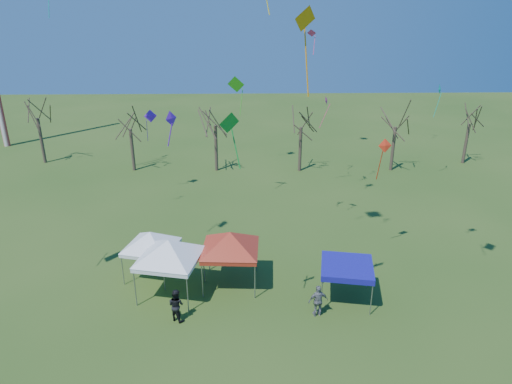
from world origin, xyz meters
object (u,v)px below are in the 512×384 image
tree_0 (34,102)px  person_grey (318,301)px  tree_4 (397,111)px  tree_2 (215,109)px  tent_white_west (168,244)px  tent_white_mid (150,235)px  tree_5 (472,109)px  tree_3 (302,111)px  tent_blue (347,268)px  person_dark (176,305)px  tent_red (230,236)px  tree_1 (129,114)px

tree_0 → person_grey: tree_0 is taller
tree_4 → tree_2: bearing=178.8°
tent_white_west → person_grey: tent_white_west is taller
tent_white_mid → tree_5: bearing=36.6°
tree_3 → tent_blue: 22.46m
tent_white_mid → person_dark: 5.13m
tree_2 → tree_3: 8.41m
tent_red → tent_white_mid: bearing=168.7°
tree_0 → tree_4: size_ratio=1.07×
person_dark → person_grey: size_ratio=1.00×
tree_1 → tree_3: (16.80, -0.60, 0.29)m
tree_4 → tree_5: size_ratio=1.06×
tree_5 → tree_1: bearing=-177.6°
tree_4 → tent_white_west: size_ratio=1.79×
tree_2 → tree_1: bearing=178.2°
tree_2 → tree_5: 26.15m
tree_5 → tent_white_west: 36.14m
tree_2 → tent_white_mid: 20.23m
tent_white_mid → person_grey: bearing=-23.7°
tree_0 → tree_2: tree_0 is taller
tree_0 → tent_blue: (26.90, -25.43, -4.47)m
tree_3 → person_grey: tree_3 is taller
tree_5 → tent_blue: tree_5 is taller
tree_5 → tent_red: (-24.12, -22.37, -2.55)m
tree_1 → tent_white_west: tree_1 is taller
tree_2 → tree_3: size_ratio=1.03×
tree_2 → tree_5: (26.09, 1.69, -0.56)m
tree_0 → tree_5: 44.59m
tent_red → person_grey: size_ratio=2.45×
tent_red → tree_2: bearing=95.4°
tent_red → tree_4: bearing=52.2°
tent_red → person_grey: bearing=-34.3°
tree_1 → tree_4: size_ratio=0.96×
tree_0 → tent_blue: bearing=-43.4°
tent_white_west → tent_blue: bearing=-4.6°
tent_red → tent_blue: (6.45, -1.74, -1.16)m
tree_1 → tent_red: 23.52m
tent_blue → person_dark: tent_blue is taller
tree_1 → tree_3: bearing=-2.1°
tree_0 → tree_4: tree_0 is taller
tree_4 → tent_blue: 24.27m
tree_1 → tent_white_west: (6.99, -21.90, -2.58)m
person_grey → tree_2: bearing=-84.4°
tree_2 → tree_5: bearing=3.7°
tree_5 → tent_white_mid: bearing=-143.4°
tree_0 → tent_white_west: bearing=-55.3°
tree_5 → tree_0: bearing=178.3°
tent_white_west → person_grey: bearing=-15.7°
person_grey → tent_white_west: bearing=-25.7°
tree_4 → tent_blue: (-9.30, -22.05, -4.04)m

